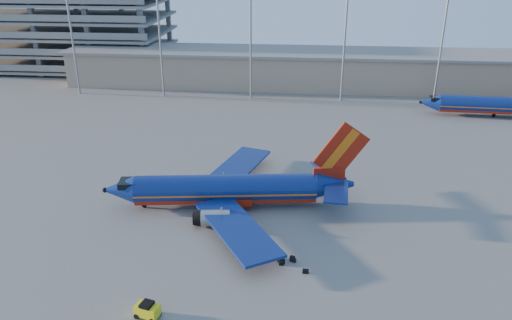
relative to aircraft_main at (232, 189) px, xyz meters
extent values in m
plane|color=slate|center=(2.02, 4.89, -2.46)|extent=(220.00, 220.00, 0.00)
cube|color=gray|center=(12.02, 62.89, 1.54)|extent=(120.00, 15.00, 8.00)
cube|color=slate|center=(12.02, 62.89, 5.74)|extent=(122.00, 16.00, 0.60)
cube|color=slate|center=(-59.98, 78.89, -1.46)|extent=(60.00, 30.00, 0.70)
cube|color=slate|center=(-59.98, 78.89, 2.74)|extent=(60.00, 30.00, 0.70)
cube|color=slate|center=(-59.98, 78.89, 6.94)|extent=(60.00, 30.00, 0.70)
cube|color=slate|center=(-59.98, 78.89, 11.14)|extent=(60.00, 30.00, 0.70)
cube|color=slate|center=(-59.98, 78.89, 15.34)|extent=(60.00, 30.00, 0.70)
cube|color=slate|center=(-59.98, 91.89, 8.04)|extent=(1.20, 1.20, 21.00)
cylinder|color=gray|center=(-42.98, 50.89, 11.54)|extent=(0.44, 0.44, 28.00)
cylinder|color=gray|center=(-22.98, 50.89, 11.54)|extent=(0.44, 0.44, 28.00)
cylinder|color=gray|center=(-2.98, 50.89, 11.54)|extent=(0.44, 0.44, 28.00)
cylinder|color=gray|center=(17.02, 50.89, 11.54)|extent=(0.44, 0.44, 28.00)
cylinder|color=gray|center=(37.02, 50.89, 11.54)|extent=(0.44, 0.44, 28.00)
cylinder|color=navy|center=(-0.81, -0.11, 0.16)|extent=(23.47, 6.60, 3.58)
cube|color=#9B1C0C|center=(-0.81, -0.11, -0.76)|extent=(23.38, 5.93, 1.26)
cube|color=orange|center=(-0.81, -0.11, -0.09)|extent=(23.48, 6.64, 0.21)
cone|color=navy|center=(-14.32, -1.90, 0.16)|extent=(4.50, 4.08, 3.58)
cube|color=black|center=(-13.08, -1.74, 1.07)|extent=(2.63, 2.80, 0.77)
cone|color=navy|center=(13.19, 1.75, 0.49)|extent=(5.45, 4.21, 3.58)
cube|color=#9B1C0C|center=(12.42, 1.65, 1.80)|extent=(4.10, 1.06, 2.13)
cube|color=#9B1C0C|center=(13.76, 1.83, 5.18)|extent=(7.08, 1.24, 7.71)
cube|color=orange|center=(13.57, 1.80, 5.18)|extent=(4.73, 1.02, 6.05)
cube|color=navy|center=(12.37, 4.96, 1.03)|extent=(4.80, 6.80, 0.21)
cube|color=navy|center=(13.24, -1.56, 1.03)|extent=(3.37, 6.39, 0.21)
cube|color=navy|center=(-0.49, 8.52, -0.71)|extent=(8.88, 15.74, 0.34)
cube|color=navy|center=(1.75, -8.35, -0.71)|extent=(11.96, 15.30, 0.34)
cube|color=#9B1C0C|center=(-0.33, -0.04, -1.15)|extent=(6.25, 4.50, 0.97)
cylinder|color=gray|center=(-2.62, 4.72, -1.34)|extent=(3.72, 2.47, 2.03)
cylinder|color=gray|center=(-1.30, -5.24, -1.34)|extent=(3.72, 2.47, 2.03)
cylinder|color=gray|center=(-11.35, -1.51, -1.92)|extent=(0.26, 0.26, 1.06)
cylinder|color=black|center=(-11.35, -1.51, -2.15)|extent=(0.65, 0.32, 0.62)
cylinder|color=black|center=(0.30, 2.58, -2.05)|extent=(0.88, 0.63, 0.81)
cylinder|color=black|center=(0.96, -2.41, -2.05)|extent=(0.88, 0.63, 0.81)
cylinder|color=navy|center=(46.85, 42.16, -0.01)|extent=(21.83, 4.28, 3.35)
cube|color=#9B1C0C|center=(46.85, 42.16, -0.87)|extent=(21.80, 3.65, 1.18)
cube|color=orange|center=(46.85, 42.16, -0.24)|extent=(21.83, 4.32, 0.20)
cone|color=navy|center=(34.11, 42.71, -0.01)|extent=(3.94, 3.51, 3.35)
cube|color=black|center=(35.29, 42.66, 0.85)|extent=(2.27, 2.44, 0.72)
cylinder|color=black|center=(46.85, 42.16, -2.05)|extent=(0.66, 0.66, 0.81)
cube|color=yellow|center=(-4.71, -21.92, -1.67)|extent=(2.45, 1.79, 1.04)
cube|color=black|center=(-4.71, -21.92, -1.05)|extent=(1.31, 1.38, 0.37)
cylinder|color=black|center=(-5.36, -21.15, -2.18)|extent=(0.57, 0.33, 0.54)
cylinder|color=black|center=(-5.67, -22.25, -2.18)|extent=(0.57, 0.33, 0.54)
cylinder|color=black|center=(-3.75, -21.59, -2.18)|extent=(0.57, 0.33, 0.54)
cube|color=black|center=(7.08, -12.52, -2.25)|extent=(0.59, 0.47, 0.41)
cube|color=black|center=(7.14, -12.28, -2.20)|extent=(0.65, 0.36, 0.50)
cube|color=black|center=(9.67, -13.76, -2.25)|extent=(0.66, 0.41, 0.40)
cube|color=black|center=(6.80, -11.49, -2.26)|extent=(0.58, 0.52, 0.38)
cube|color=black|center=(8.32, -11.88, -2.23)|extent=(0.65, 0.46, 0.46)
cube|color=black|center=(8.23, -11.59, -2.21)|extent=(0.62, 0.53, 0.49)
cube|color=black|center=(6.86, -11.99, -2.26)|extent=(0.57, 0.51, 0.40)
camera|label=1|loc=(8.72, -57.22, 28.85)|focal=35.00mm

